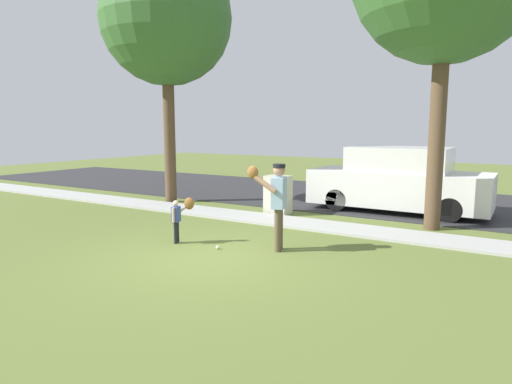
% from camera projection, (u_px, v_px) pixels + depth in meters
% --- Properties ---
extents(ground_plane, '(48.00, 48.00, 0.00)m').
position_uv_depth(ground_plane, '(293.00, 224.00, 11.44)').
color(ground_plane, olive).
extents(sidewalk_strip, '(36.00, 1.20, 0.06)m').
position_uv_depth(sidewalk_strip, '(295.00, 223.00, 11.52)').
color(sidewalk_strip, '#B2B2AD').
rests_on(sidewalk_strip, ground).
extents(road_surface, '(36.00, 6.80, 0.02)m').
position_uv_depth(road_surface, '(358.00, 198.00, 15.75)').
color(road_surface, '#2D2D30').
rests_on(road_surface, ground).
extents(person_adult, '(0.67, 0.78, 1.75)m').
position_uv_depth(person_adult, '(277.00, 197.00, 8.87)').
color(person_adult, brown).
rests_on(person_adult, ground).
extents(person_child, '(0.42, 0.46, 0.98)m').
position_uv_depth(person_child, '(180.00, 213.00, 9.53)').
color(person_child, black).
rests_on(person_child, ground).
extents(baseball, '(0.07, 0.07, 0.07)m').
position_uv_depth(baseball, '(218.00, 247.00, 9.11)').
color(baseball, white).
rests_on(baseball, ground).
extents(utility_cabinet, '(0.68, 0.51, 1.10)m').
position_uv_depth(utility_cabinet, '(278.00, 195.00, 12.79)').
color(utility_cabinet, beige).
rests_on(utility_cabinet, ground).
extents(street_tree_far, '(4.14, 4.14, 7.91)m').
position_uv_depth(street_tree_far, '(166.00, 20.00, 14.08)').
color(street_tree_far, brown).
rests_on(street_tree_far, ground).
extents(parked_van_white, '(5.00, 1.95, 1.88)m').
position_uv_depth(parked_van_white, '(398.00, 181.00, 13.04)').
color(parked_van_white, silver).
rests_on(parked_van_white, road_surface).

